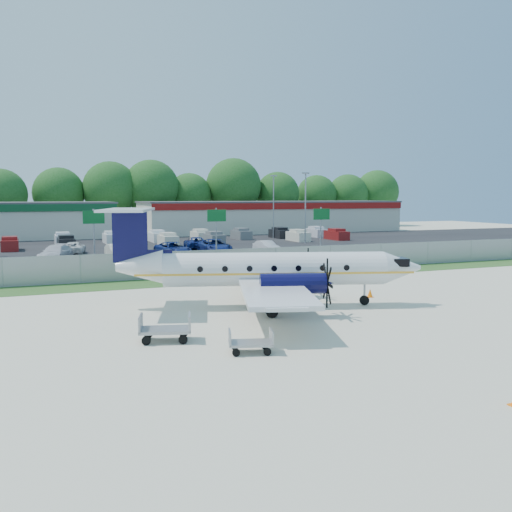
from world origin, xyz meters
name	(u,v)px	position (x,y,z in m)	size (l,w,h in m)	color
ground	(298,309)	(0.00, 0.00, 0.00)	(170.00, 170.00, 0.00)	beige
grass_verge	(225,279)	(0.00, 12.00, 0.01)	(170.00, 4.00, 0.02)	#2D561E
access_road	(198,268)	(0.00, 19.00, 0.01)	(170.00, 8.00, 0.02)	black
parking_lot	(147,247)	(0.00, 40.00, 0.01)	(170.00, 32.00, 0.02)	black
perimeter_fence	(216,263)	(0.00, 14.00, 1.00)	(120.00, 0.06, 1.99)	gray
building_east	(272,216)	(26.00, 61.98, 2.63)	(44.40, 12.40, 5.24)	beige
sign_left	(94,225)	(-8.00, 22.91, 3.61)	(1.80, 0.26, 5.00)	gray
sign_mid	(217,223)	(3.00, 22.91, 3.61)	(1.80, 0.26, 5.00)	gray
sign_right	(321,221)	(14.00, 22.91, 3.61)	(1.80, 0.26, 5.00)	gray
light_pole_ne	(305,203)	(20.00, 38.00, 5.23)	(0.90, 0.35, 9.09)	gray
light_pole_se	(273,202)	(20.00, 48.00, 5.23)	(0.90, 0.35, 9.09)	gray
tree_line	(107,231)	(0.00, 74.00, 0.00)	(112.00, 6.00, 14.00)	#194C16
aircraft	(268,269)	(-1.25, 1.24, 2.09)	(17.68, 17.25, 5.42)	silver
pushback_tug	(273,296)	(-1.10, 0.89, 0.62)	(2.56, 1.98, 1.30)	silver
baggage_cart_near	(165,329)	(-8.27, -4.07, 0.52)	(2.41, 1.83, 1.12)	gray
baggage_cart_far	(251,342)	(-5.61, -7.10, 0.42)	(1.94, 1.49, 0.90)	gray
cone_nose	(370,293)	(5.63, 1.57, 0.24)	(0.36, 0.36, 0.51)	orange
cone_starboard_wing	(291,286)	(2.33, 5.74, 0.26)	(0.39, 0.39, 0.56)	orange
road_car_mid	(200,266)	(0.56, 20.13, 0.00)	(2.30, 4.99, 1.39)	beige
road_car_east	(454,258)	(25.97, 17.32, 0.00)	(2.25, 4.87, 1.35)	beige
parked_car_a	(56,261)	(-10.83, 29.44, 0.00)	(2.09, 5.13, 1.49)	silver
parked_car_b	(116,258)	(-5.19, 29.72, 0.00)	(1.45, 4.17, 1.37)	beige
parked_car_c	(173,256)	(0.40, 29.04, 0.00)	(2.44, 5.28, 1.47)	navy
parked_car_d	(215,254)	(5.02, 29.56, 0.00)	(2.65, 5.75, 1.60)	navy
parked_car_e	(267,253)	(10.42, 28.34, 0.00)	(1.42, 4.08, 1.34)	silver
parked_car_f	(74,254)	(-8.73, 35.31, 0.00)	(2.14, 4.64, 1.29)	silver
parked_car_g	(196,249)	(4.67, 35.52, 0.00)	(2.39, 5.18, 1.44)	navy
far_parking_rows	(139,244)	(0.00, 45.00, 0.00)	(56.00, 10.00, 1.60)	gray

